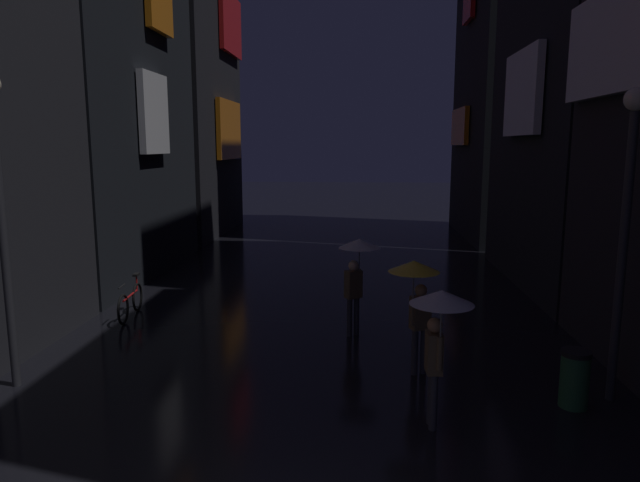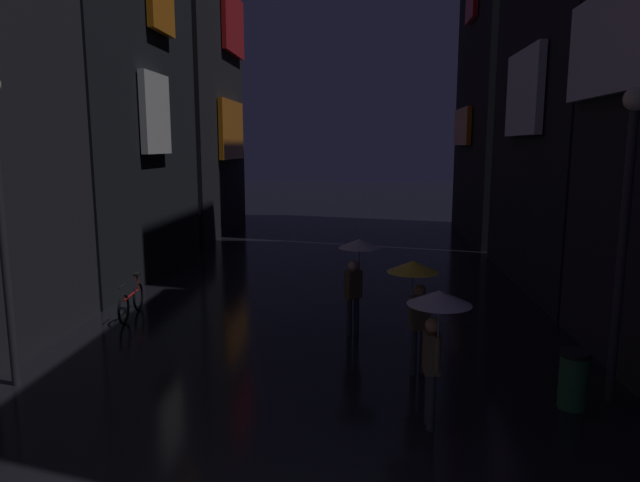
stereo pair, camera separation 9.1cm
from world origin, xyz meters
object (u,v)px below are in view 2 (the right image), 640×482
pedestrian_foreground_right_clear (357,260)px  streetlamp_right_near (626,208)px  pedestrian_foreground_left_clear (437,321)px  pedestrian_midstreet_left_yellow (415,286)px  bicycle_parked_at_storefront (131,301)px  trash_bin (574,379)px

pedestrian_foreground_right_clear → streetlamp_right_near: streetlamp_right_near is taller
pedestrian_foreground_left_clear → pedestrian_midstreet_left_yellow: (-0.14, 2.02, 0.00)m
bicycle_parked_at_storefront → trash_bin: (8.90, -4.12, 0.08)m
streetlamp_right_near → pedestrian_midstreet_left_yellow: bearing=166.3°
bicycle_parked_at_storefront → streetlamp_right_near: size_ratio=0.37×
pedestrian_foreground_right_clear → bicycle_parked_at_storefront: 5.65m
streetlamp_right_near → trash_bin: (-0.70, -0.31, -2.68)m
pedestrian_foreground_right_clear → streetlamp_right_near: 5.32m
pedestrian_foreground_left_clear → streetlamp_right_near: size_ratio=0.43×
bicycle_parked_at_storefront → streetlamp_right_near: streetlamp_right_near is taller
pedestrian_midstreet_left_yellow → pedestrian_foreground_right_clear: bearing=115.4°
bicycle_parked_at_storefront → pedestrian_foreground_right_clear: bearing=-8.9°
pedestrian_foreground_right_clear → bicycle_parked_at_storefront: pedestrian_foreground_right_clear is taller
pedestrian_midstreet_left_yellow → bicycle_parked_at_storefront: 7.28m
bicycle_parked_at_storefront → streetlamp_right_near: bearing=-21.6°
pedestrian_foreground_left_clear → pedestrian_foreground_right_clear: size_ratio=1.00×
pedestrian_foreground_right_clear → streetlamp_right_near: (4.16, -2.96, 1.48)m
bicycle_parked_at_storefront → pedestrian_midstreet_left_yellow: bearing=-25.2°
pedestrian_foreground_left_clear → pedestrian_foreground_right_clear: (-1.18, 4.22, 0.00)m
pedestrian_midstreet_left_yellow → trash_bin: size_ratio=2.28×
pedestrian_foreground_left_clear → pedestrian_foreground_right_clear: same height
pedestrian_foreground_left_clear → bicycle_parked_at_storefront: (-6.62, 5.07, -1.28)m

